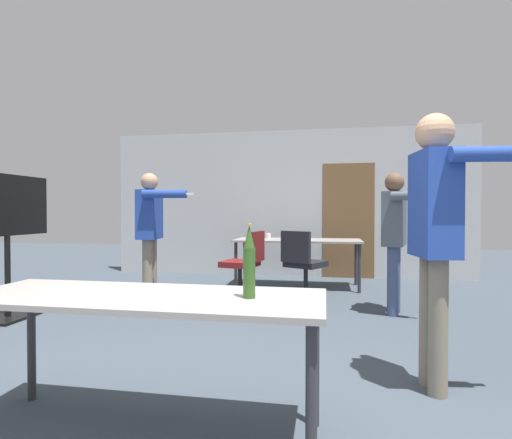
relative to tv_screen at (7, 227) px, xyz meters
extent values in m
cube|color=#B2B5B7|center=(2.75, 3.52, 0.33)|extent=(6.59, 0.10, 2.68)
cube|color=brown|center=(3.85, 3.47, 0.01)|extent=(0.90, 0.02, 2.05)
cube|color=gray|center=(2.52, -1.90, -0.28)|extent=(1.88, 0.65, 0.03)
cylinder|color=#2D2D33|center=(3.40, -2.16, -0.65)|extent=(0.05, 0.05, 0.72)
cylinder|color=#2D2D33|center=(1.64, -1.63, -0.65)|extent=(0.05, 0.05, 0.72)
cylinder|color=#2D2D33|center=(3.40, -1.63, -0.65)|extent=(0.05, 0.05, 0.72)
cube|color=gray|center=(3.01, 2.44, -0.28)|extent=(1.96, 0.78, 0.03)
cylinder|color=#2D2D33|center=(2.09, 2.11, -0.65)|extent=(0.05, 0.05, 0.72)
cylinder|color=#2D2D33|center=(3.93, 2.11, -0.65)|extent=(0.05, 0.05, 0.72)
cylinder|color=#2D2D33|center=(2.09, 2.77, -0.65)|extent=(0.05, 0.05, 0.72)
cylinder|color=#2D2D33|center=(3.93, 2.77, -0.65)|extent=(0.05, 0.05, 0.72)
cube|color=black|center=(0.00, 0.00, -1.00)|extent=(0.44, 0.56, 0.03)
cylinder|color=black|center=(0.00, 0.00, -0.54)|extent=(0.06, 0.06, 0.89)
cube|color=black|center=(0.00, 0.00, 0.24)|extent=(0.04, 1.22, 0.68)
cube|color=#14331E|center=(-0.02, 0.00, 0.24)|extent=(0.01, 1.12, 0.60)
cylinder|color=#3D4C75|center=(4.25, 1.04, -0.62)|extent=(0.13, 0.13, 0.79)
cylinder|color=#3D4C75|center=(4.20, 0.87, -0.62)|extent=(0.13, 0.13, 0.79)
cube|color=#4C5660|center=(4.23, 0.95, 0.09)|extent=(0.34, 0.46, 0.62)
sphere|color=brown|center=(4.23, 0.95, 0.51)|extent=(0.22, 0.22, 0.22)
cylinder|color=#4C5660|center=(4.30, 1.20, 0.07)|extent=(0.10, 0.10, 0.54)
cylinder|color=#4C5660|center=(4.41, 0.64, 0.34)|extent=(0.54, 0.25, 0.10)
cube|color=white|center=(4.70, 0.55, 0.34)|extent=(0.13, 0.07, 0.03)
cylinder|color=slate|center=(1.13, 1.23, -0.60)|extent=(0.13, 0.13, 0.82)
cylinder|color=slate|center=(1.15, 1.05, -0.60)|extent=(0.13, 0.13, 0.82)
cube|color=#23429E|center=(1.14, 1.14, 0.13)|extent=(0.29, 0.46, 0.65)
sphere|color=tan|center=(1.14, 1.14, 0.57)|extent=(0.23, 0.23, 0.23)
cylinder|color=#23429E|center=(1.11, 1.40, 0.12)|extent=(0.10, 0.10, 0.56)
cylinder|color=#23429E|center=(1.45, 0.90, 0.39)|extent=(0.57, 0.17, 0.10)
cube|color=white|center=(1.76, 0.94, 0.39)|extent=(0.12, 0.05, 0.03)
cylinder|color=slate|center=(4.14, -0.98, -0.57)|extent=(0.12, 0.12, 0.88)
cylinder|color=slate|center=(4.16, -1.14, -0.57)|extent=(0.12, 0.12, 0.88)
cube|color=#23429E|center=(4.15, -1.06, 0.22)|extent=(0.26, 0.41, 0.69)
sphere|color=tan|center=(4.15, -1.06, 0.69)|extent=(0.24, 0.24, 0.24)
cylinder|color=#23429E|center=(4.12, -0.82, 0.21)|extent=(0.09, 0.09, 0.60)
cylinder|color=#23429E|center=(4.48, -1.26, 0.51)|extent=(0.61, 0.16, 0.09)
cylinder|color=black|center=(3.18, 1.68, -1.00)|extent=(0.52, 0.52, 0.03)
cylinder|color=black|center=(3.18, 1.68, -0.78)|extent=(0.06, 0.06, 0.39)
cube|color=black|center=(3.18, 1.68, -0.55)|extent=(0.62, 0.62, 0.08)
cube|color=black|center=(3.06, 1.45, -0.30)|extent=(0.41, 0.26, 0.42)
cylinder|color=black|center=(2.26, 1.65, -1.00)|extent=(0.52, 0.52, 0.03)
cylinder|color=black|center=(2.26, 1.65, -0.79)|extent=(0.06, 0.06, 0.38)
cube|color=maroon|center=(2.26, 1.65, -0.56)|extent=(0.55, 0.55, 0.08)
cube|color=maroon|center=(2.51, 1.59, -0.31)|extent=(0.15, 0.44, 0.42)
cylinder|color=#2D511E|center=(3.08, -1.89, -0.14)|extent=(0.06, 0.06, 0.25)
cone|color=#2D511E|center=(3.08, -1.89, 0.04)|extent=(0.06, 0.06, 0.11)
cylinder|color=gold|center=(3.08, -1.89, 0.11)|extent=(0.03, 0.03, 0.01)
cylinder|color=silver|center=(2.53, 2.56, -0.22)|extent=(0.09, 0.09, 0.09)
camera|label=1|loc=(3.45, -3.84, 0.17)|focal=28.00mm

